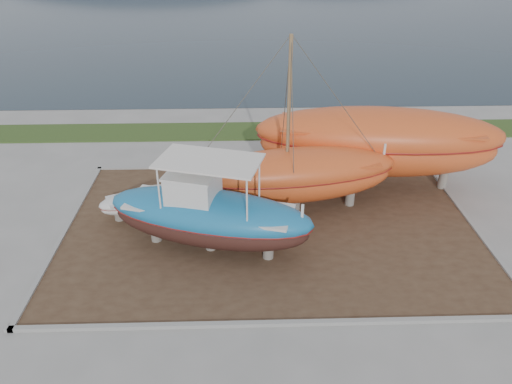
{
  "coord_description": "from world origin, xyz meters",
  "views": [
    {
      "loc": [
        -1.22,
        -14.79,
        12.24
      ],
      "look_at": [
        -0.65,
        4.0,
        1.85
      ],
      "focal_mm": 35.0,
      "sensor_mm": 36.0,
      "label": 1
    }
  ],
  "objects_px": {
    "blue_caique": "(209,206)",
    "orange_bare_hull": "(376,149)",
    "white_dinghy": "(143,202)",
    "orange_sailboat": "(299,129)"
  },
  "relations": [
    {
      "from": "blue_caique",
      "to": "orange_bare_hull",
      "type": "distance_m",
      "value": 9.76
    },
    {
      "from": "white_dinghy",
      "to": "orange_sailboat",
      "type": "distance_m",
      "value": 7.91
    },
    {
      "from": "orange_sailboat",
      "to": "white_dinghy",
      "type": "bearing_deg",
      "value": 172.95
    },
    {
      "from": "blue_caique",
      "to": "orange_sailboat",
      "type": "height_order",
      "value": "orange_sailboat"
    },
    {
      "from": "blue_caique",
      "to": "white_dinghy",
      "type": "height_order",
      "value": "blue_caique"
    },
    {
      "from": "blue_caique",
      "to": "orange_sailboat",
      "type": "xyz_separation_m",
      "value": [
        3.85,
        3.08,
        2.01
      ]
    },
    {
      "from": "orange_bare_hull",
      "to": "blue_caique",
      "type": "bearing_deg",
      "value": -139.07
    },
    {
      "from": "blue_caique",
      "to": "white_dinghy",
      "type": "xyz_separation_m",
      "value": [
        -3.26,
        2.92,
        -1.46
      ]
    },
    {
      "from": "orange_sailboat",
      "to": "orange_bare_hull",
      "type": "xyz_separation_m",
      "value": [
        4.24,
        2.38,
        -2.07
      ]
    },
    {
      "from": "white_dinghy",
      "to": "orange_sailboat",
      "type": "xyz_separation_m",
      "value": [
        7.1,
        0.16,
        3.47
      ]
    }
  ]
}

